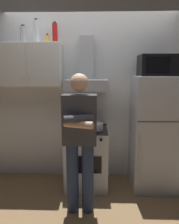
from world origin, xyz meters
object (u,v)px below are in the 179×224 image
object	(u,v)px
microwave	(157,66)
bottle_canister_steel	(23,35)
range_hood	(87,76)
bottle_vodka_clear	(36,31)
upper_cabinet	(30,65)
person_standing	(80,139)
cooking_pot	(96,127)
bottle_spice_jar	(47,39)
refrigerator	(153,133)
bottle_soda_red	(55,33)
stove_oven	(87,157)

from	to	relation	value
microwave	bottle_canister_steel	world-z (taller)	bottle_canister_steel
range_hood	bottle_vodka_clear	bearing A→B (deg)	-179.04
upper_cabinet	bottle_vodka_clear	distance (m)	0.46
person_standing	bottle_canister_steel	world-z (taller)	bottle_canister_steel
person_standing	cooking_pot	distance (m)	0.52
bottle_spice_jar	range_hood	bearing A→B (deg)	-1.72
refrigerator	bottle_canister_steel	xyz separation A→B (m)	(-1.82, 0.12, 1.36)
microwave	bottle_soda_red	xyz separation A→B (m)	(-1.39, 0.14, 0.45)
upper_cabinet	range_hood	bearing A→B (deg)	0.09
refrigerator	bottle_soda_red	bearing A→B (deg)	173.32
bottle_vodka_clear	bottle_spice_jar	distance (m)	0.17
microwave	bottle_canister_steel	distance (m)	1.87
stove_oven	microwave	size ratio (longest dim) A/B	1.82
stove_oven	bottle_vodka_clear	size ratio (longest dim) A/B	2.76
stove_oven	bottle_vodka_clear	bearing A→B (deg)	170.52
refrigerator	person_standing	xyz separation A→B (m)	(-1.00, -0.61, 0.10)
range_hood	bottle_soda_red	bearing A→B (deg)	175.20
microwave	bottle_spice_jar	size ratio (longest dim) A/B	3.85
microwave	refrigerator	bearing A→B (deg)	-89.10
stove_oven	bottle_spice_jar	bearing A→B (deg)	165.36
upper_cabinet	cooking_pot	distance (m)	1.27
upper_cabinet	stove_oven	size ratio (longest dim) A/B	1.03
bottle_spice_jar	bottle_canister_steel	size ratio (longest dim) A/B	0.52
microwave	person_standing	distance (m)	1.45
stove_oven	refrigerator	size ratio (longest dim) A/B	0.55
refrigerator	cooking_pot	world-z (taller)	refrigerator
microwave	bottle_soda_red	bearing A→B (deg)	174.07
cooking_pot	bottle_soda_red	bearing A→B (deg)	153.73
bottle_spice_jar	bottle_canister_steel	xyz separation A→B (m)	(-0.33, -0.02, 0.06)
stove_oven	bottle_soda_red	distance (m)	1.82
upper_cabinet	microwave	distance (m)	1.75
person_standing	bottle_vodka_clear	distance (m)	1.62
bottle_vodka_clear	bottle_spice_jar	size ratio (longest dim) A/B	2.53
range_hood	bottle_canister_steel	world-z (taller)	bottle_canister_steel
person_standing	bottle_soda_red	bearing A→B (deg)	117.06
refrigerator	microwave	xyz separation A→B (m)	(-0.00, 0.02, 0.94)
stove_oven	person_standing	size ratio (longest dim) A/B	0.53
refrigerator	cooking_pot	xyz separation A→B (m)	(-0.82, -0.12, 0.12)
refrigerator	bottle_soda_red	world-z (taller)	bottle_soda_red
cooking_pot	bottle_canister_steel	bearing A→B (deg)	166.54
stove_oven	bottle_vodka_clear	world-z (taller)	bottle_vodka_clear
upper_cabinet	microwave	size ratio (longest dim) A/B	1.88
stove_oven	bottle_vodka_clear	xyz separation A→B (m)	(-0.69, 0.12, 1.77)
cooking_pot	upper_cabinet	bearing A→B (deg)	165.27
refrigerator	range_hood	bearing A→B (deg)	172.45
bottle_vodka_clear	bottle_spice_jar	world-z (taller)	bottle_vodka_clear
person_standing	stove_oven	bearing A→B (deg)	85.28
range_hood	microwave	size ratio (longest dim) A/B	1.56
bottle_soda_red	cooking_pot	bearing A→B (deg)	-26.27
bottle_spice_jar	cooking_pot	bearing A→B (deg)	-21.15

